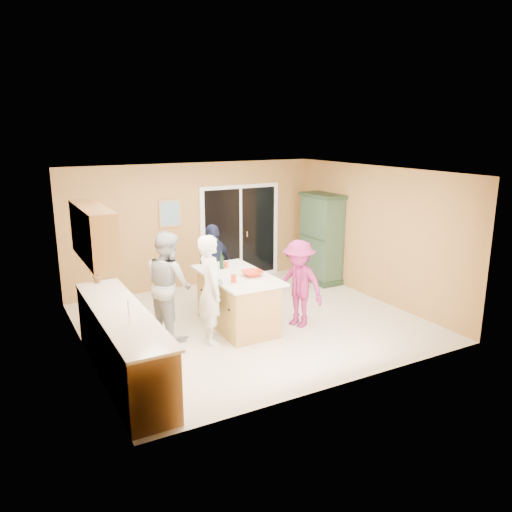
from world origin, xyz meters
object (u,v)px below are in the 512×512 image
kitchen_island (237,302)px  woman_white (211,289)px  woman_navy (214,266)px  woman_magenta (299,284)px  green_hutch (321,239)px  woman_grey (168,284)px

kitchen_island → woman_white: bearing=-150.6°
woman_navy → woman_white: bearing=35.0°
woman_white → woman_magenta: size_ratio=1.16×
woman_magenta → woman_white: bearing=-114.6°
woman_magenta → green_hutch: bearing=115.1°
kitchen_island → woman_grey: bearing=169.5°
woman_grey → woman_navy: bearing=-65.0°
woman_grey → woman_magenta: woman_grey is taller
woman_grey → woman_navy: 1.45m
green_hutch → woman_grey: (-3.91, -1.26, -0.08)m
kitchen_island → woman_grey: 1.22m
kitchen_island → woman_navy: 1.12m
green_hutch → woman_white: 3.87m
woman_magenta → woman_navy: bearing=-170.7°
woman_white → woman_navy: bearing=-12.1°
woman_navy → kitchen_island: bearing=57.7°
woman_white → woman_navy: (0.68, 1.41, -0.06)m
woman_grey → green_hutch: bearing=-83.1°
woman_grey → woman_magenta: (2.05, -0.66, -0.12)m
woman_grey → woman_magenta: 2.16m
kitchen_island → woman_white: woman_white is taller
green_hutch → woman_magenta: (-1.85, -1.92, -0.20)m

